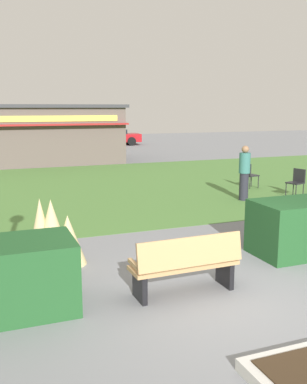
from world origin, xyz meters
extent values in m
plane|color=slate|center=(0.00, 0.00, 0.00)|extent=(80.00, 80.00, 0.00)
cube|color=#4C7A38|center=(0.00, 9.89, 0.00)|extent=(36.00, 12.00, 0.01)
cube|color=tan|center=(-0.66, 0.46, 0.45)|extent=(1.71, 0.52, 0.06)
cube|color=tan|center=(-0.65, 0.24, 0.73)|extent=(1.70, 0.16, 0.44)
cube|color=black|center=(-1.39, 0.44, 0.23)|extent=(0.09, 0.44, 0.45)
cube|color=black|center=(0.07, 0.47, 0.23)|extent=(0.09, 0.44, 0.45)
cube|color=tan|center=(-1.47, 0.44, 0.57)|extent=(0.07, 0.44, 0.06)
cube|color=tan|center=(0.15, 0.47, 0.57)|extent=(0.07, 0.44, 0.06)
cube|color=#1E4C23|center=(-3.21, 0.73, 0.51)|extent=(1.82, 1.10, 1.02)
cube|color=#1E4C23|center=(2.38, 1.34, 0.53)|extent=(2.09, 1.10, 1.06)
cone|color=#D1BC7F|center=(-2.09, 2.36, 0.46)|extent=(0.65, 0.65, 0.92)
cone|color=#D1BC7F|center=(-2.57, 2.38, 0.63)|extent=(0.58, 0.58, 1.26)
cone|color=#D1BC7F|center=(-2.39, 2.31, 0.62)|extent=(0.73, 0.73, 1.24)
cube|color=#594C47|center=(-1.17, 18.39, 1.41)|extent=(8.96, 4.89, 2.82)
cube|color=#333338|center=(-1.17, 18.39, 2.90)|extent=(9.26, 5.19, 0.16)
cube|color=maroon|center=(-1.17, 15.76, 2.03)|extent=(9.06, 0.36, 0.08)
cube|color=#D8CC4C|center=(-1.17, 15.92, 2.31)|extent=(8.06, 0.04, 0.28)
cube|color=black|center=(5.40, 7.81, 0.45)|extent=(0.49, 0.49, 0.04)
cube|color=black|center=(5.20, 7.79, 0.67)|extent=(0.09, 0.44, 0.44)
cylinder|color=black|center=(5.61, 7.64, 0.23)|extent=(0.03, 0.03, 0.45)
cylinder|color=black|center=(5.56, 8.02, 0.23)|extent=(0.03, 0.03, 0.45)
cylinder|color=black|center=(5.23, 7.60, 0.23)|extent=(0.03, 0.03, 0.45)
cylinder|color=black|center=(5.19, 7.98, 0.23)|extent=(0.03, 0.03, 0.45)
cube|color=black|center=(5.82, 5.94, 0.45)|extent=(0.54, 0.54, 0.04)
cube|color=black|center=(6.01, 5.99, 0.67)|extent=(0.15, 0.44, 0.44)
cylinder|color=black|center=(5.58, 6.07, 0.23)|extent=(0.03, 0.03, 0.45)
cylinder|color=black|center=(5.68, 5.70, 0.23)|extent=(0.03, 0.03, 0.45)
cylinder|color=black|center=(5.95, 6.17, 0.23)|extent=(0.03, 0.03, 0.45)
cylinder|color=black|center=(6.05, 5.80, 0.23)|extent=(0.03, 0.03, 0.45)
cylinder|color=#23232D|center=(3.99, 6.07, 0.42)|extent=(0.28, 0.28, 0.85)
cylinder|color=#336B66|center=(3.99, 6.07, 1.16)|extent=(0.34, 0.34, 0.62)
sphere|color=#8C6647|center=(3.99, 6.07, 1.58)|extent=(0.22, 0.22, 0.22)
cube|color=#2D6638|center=(0.24, 27.22, 0.55)|extent=(4.21, 1.82, 0.60)
cube|color=black|center=(0.09, 27.22, 0.98)|extent=(2.32, 1.59, 0.44)
cylinder|color=black|center=(1.54, 28.14, 0.32)|extent=(0.64, 0.22, 0.64)
cylinder|color=black|center=(1.54, 26.30, 0.32)|extent=(0.64, 0.22, 0.64)
cylinder|color=black|center=(-1.07, 28.13, 0.32)|extent=(0.64, 0.22, 0.64)
cylinder|color=black|center=(-1.06, 26.29, 0.32)|extent=(0.64, 0.22, 0.64)
cube|color=maroon|center=(5.77, 27.22, 0.55)|extent=(4.35, 2.17, 0.60)
cube|color=black|center=(5.62, 27.23, 0.98)|extent=(2.44, 1.79, 0.44)
cylinder|color=black|center=(7.15, 28.02, 0.32)|extent=(0.66, 0.28, 0.64)
cylinder|color=black|center=(6.98, 26.18, 0.32)|extent=(0.66, 0.28, 0.64)
cylinder|color=black|center=(4.55, 28.25, 0.32)|extent=(0.66, 0.28, 0.64)
cylinder|color=black|center=(4.39, 26.42, 0.32)|extent=(0.66, 0.28, 0.64)
camera|label=1|loc=(-3.39, -5.33, 2.82)|focal=40.96mm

